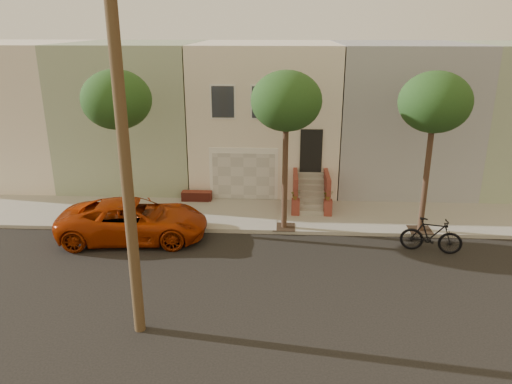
{
  "coord_description": "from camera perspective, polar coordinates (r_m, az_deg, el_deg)",
  "views": [
    {
      "loc": [
        0.84,
        -14.65,
        8.06
      ],
      "look_at": [
        -0.1,
        3.0,
        1.96
      ],
      "focal_mm": 34.38,
      "sensor_mm": 36.0,
      "label": 1
    }
  ],
  "objects": [
    {
      "name": "pickup_truck",
      "position": [
        19.73,
        -14.03,
        -3.19
      ],
      "size": [
        5.9,
        3.11,
        1.58
      ],
      "primitive_type": "imported",
      "rotation": [
        0.0,
        0.0,
        1.66
      ],
      "color": "#9D2C06",
      "rests_on": "ground"
    },
    {
      "name": "tree_right",
      "position": [
        19.59,
        20.1,
        9.67
      ],
      "size": [
        2.7,
        2.57,
        6.3
      ],
      "color": "#2D2116",
      "rests_on": "sidewalk"
    },
    {
      "name": "tree_left",
      "position": [
        19.8,
        -15.92,
        10.18
      ],
      "size": [
        2.7,
        2.57,
        6.3
      ],
      "color": "#2D2116",
      "rests_on": "sidewalk"
    },
    {
      "name": "tree_mid",
      "position": [
        18.76,
        3.56,
        10.4
      ],
      "size": [
        2.7,
        2.57,
        6.3
      ],
      "color": "#2D2116",
      "rests_on": "sidewalk"
    },
    {
      "name": "house_row",
      "position": [
        26.22,
        1.18,
        9.33
      ],
      "size": [
        33.1,
        11.7,
        7.0
      ],
      "color": "beige",
      "rests_on": "sidewalk"
    },
    {
      "name": "ground",
      "position": [
        16.74,
        -0.21,
        -9.75
      ],
      "size": [
        90.0,
        90.0,
        0.0
      ],
      "primitive_type": "plane",
      "color": "black",
      "rests_on": "ground"
    },
    {
      "name": "motorcycle",
      "position": [
        19.24,
        19.72,
        -4.77
      ],
      "size": [
        2.29,
        1.12,
        1.33
      ],
      "primitive_type": "imported",
      "rotation": [
        0.0,
        0.0,
        1.34
      ],
      "color": "black",
      "rests_on": "ground"
    },
    {
      "name": "sidewalk",
      "position": [
        21.55,
        0.59,
        -2.72
      ],
      "size": [
        40.0,
        3.7,
        0.15
      ],
      "primitive_type": "cube",
      "color": "gray",
      "rests_on": "ground"
    }
  ]
}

